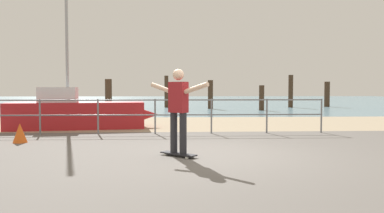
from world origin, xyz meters
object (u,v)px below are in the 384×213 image
object	(u,v)px
skateboard	(178,154)
skateboarder	(178,106)
traffic_cone	(20,133)
sailboat	(82,113)

from	to	relation	value
skateboard	skateboarder	bearing A→B (deg)	20.56
traffic_cone	skateboard	bearing A→B (deg)	-28.24
sailboat	skateboard	bearing A→B (deg)	-59.95
sailboat	skateboard	distance (m)	6.34
sailboat	skateboarder	xyz separation A→B (m)	(3.17, -5.48, 0.49)
sailboat	traffic_cone	bearing A→B (deg)	-101.77
skateboard	traffic_cone	bearing A→B (deg)	151.76
skateboarder	traffic_cone	xyz separation A→B (m)	(-3.88, 2.08, -0.77)
skateboard	traffic_cone	distance (m)	4.40
skateboard	traffic_cone	size ratio (longest dim) A/B	1.46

